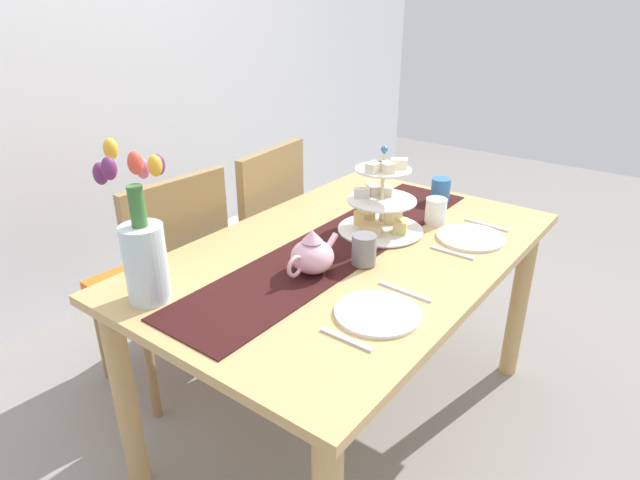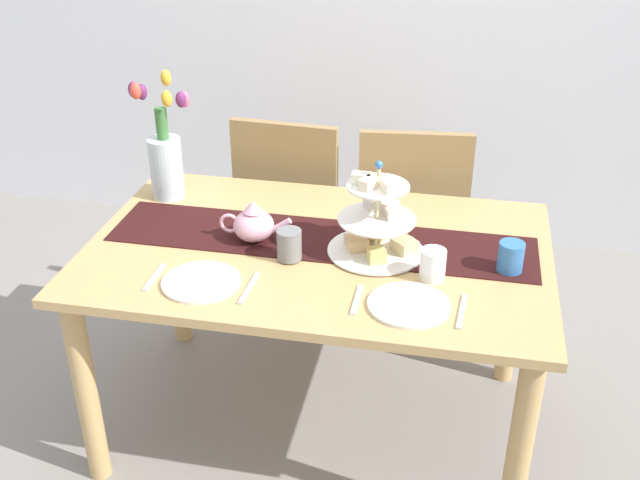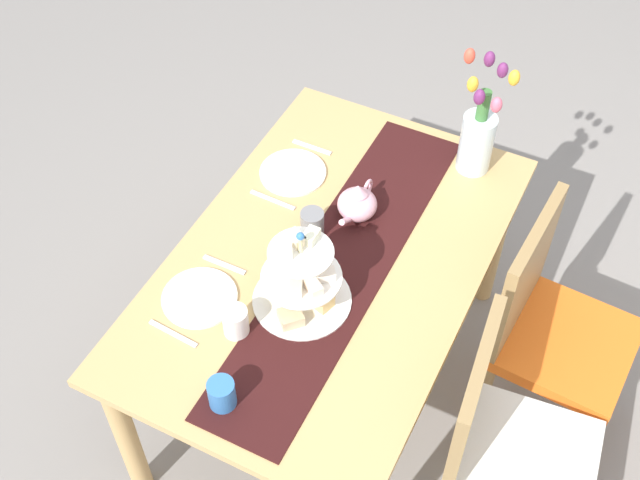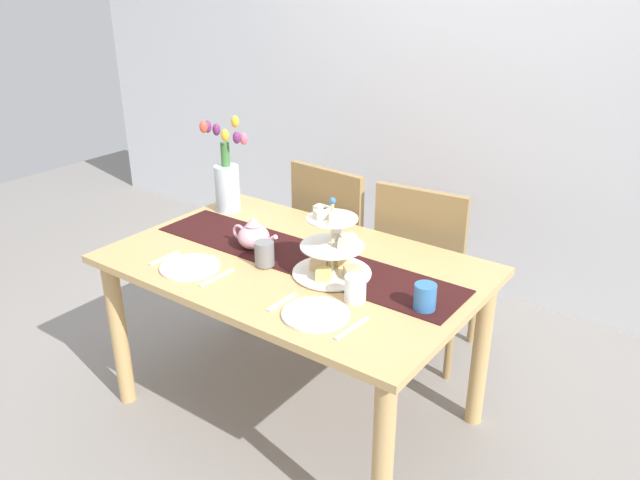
% 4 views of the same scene
% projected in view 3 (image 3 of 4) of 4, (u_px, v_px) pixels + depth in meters
% --- Properties ---
extents(ground_plane, '(8.00, 8.00, 0.00)m').
position_uv_depth(ground_plane, '(327.00, 380.00, 3.14)').
color(ground_plane, gray).
extents(dining_table, '(1.45, 0.92, 0.72)m').
position_uv_depth(dining_table, '(329.00, 280.00, 2.68)').
color(dining_table, tan).
rests_on(dining_table, ground_plane).
extents(chair_left, '(0.45, 0.45, 0.91)m').
position_uv_depth(chair_left, '(549.00, 323.00, 2.70)').
color(chair_left, olive).
rests_on(chair_left, ground_plane).
extents(chair_right, '(0.46, 0.46, 0.91)m').
position_uv_depth(chair_right, '(502.00, 444.00, 2.42)').
color(chair_right, olive).
rests_on(chair_right, ground_plane).
extents(table_runner, '(1.36, 0.29, 0.00)m').
position_uv_depth(table_runner, '(342.00, 264.00, 2.58)').
color(table_runner, black).
rests_on(table_runner, dining_table).
extents(tiered_cake_stand, '(0.30, 0.30, 0.30)m').
position_uv_depth(tiered_cake_stand, '(302.00, 283.00, 2.42)').
color(tiered_cake_stand, beige).
rests_on(tiered_cake_stand, table_runner).
extents(teapot, '(0.24, 0.13, 0.14)m').
position_uv_depth(teapot, '(357.00, 203.00, 2.68)').
color(teapot, '#E5A8BC').
rests_on(teapot, table_runner).
extents(tulip_vase, '(0.19, 0.20, 0.44)m').
position_uv_depth(tulip_vase, '(478.00, 133.00, 2.75)').
color(tulip_vase, silver).
rests_on(tulip_vase, dining_table).
extents(dinner_plate_left, '(0.23, 0.23, 0.01)m').
position_uv_depth(dinner_plate_left, '(293.00, 172.00, 2.85)').
color(dinner_plate_left, white).
rests_on(dinner_plate_left, dining_table).
extents(fork_left, '(0.02, 0.15, 0.01)m').
position_uv_depth(fork_left, '(312.00, 147.00, 2.93)').
color(fork_left, silver).
rests_on(fork_left, dining_table).
extents(knife_left, '(0.02, 0.17, 0.01)m').
position_uv_depth(knife_left, '(273.00, 200.00, 2.76)').
color(knife_left, silver).
rests_on(knife_left, dining_table).
extents(dinner_plate_right, '(0.23, 0.23, 0.01)m').
position_uv_depth(dinner_plate_right, '(200.00, 298.00, 2.49)').
color(dinner_plate_right, white).
rests_on(dinner_plate_right, dining_table).
extents(fork_right, '(0.02, 0.15, 0.01)m').
position_uv_depth(fork_right, '(224.00, 265.00, 2.58)').
color(fork_right, silver).
rests_on(fork_right, dining_table).
extents(knife_right, '(0.03, 0.17, 0.01)m').
position_uv_depth(knife_right, '(173.00, 334.00, 2.41)').
color(knife_right, silver).
rests_on(knife_right, dining_table).
extents(mug_grey, '(0.08, 0.08, 0.09)m').
position_uv_depth(mug_grey, '(312.00, 224.00, 2.63)').
color(mug_grey, slate).
rests_on(mug_grey, table_runner).
extents(mug_white_text, '(0.08, 0.08, 0.09)m').
position_uv_depth(mug_white_text, '(236.00, 321.00, 2.38)').
color(mug_white_text, white).
rests_on(mug_white_text, dining_table).
extents(mug_orange, '(0.08, 0.08, 0.09)m').
position_uv_depth(mug_orange, '(222.00, 394.00, 2.23)').
color(mug_orange, '#3370B7').
rests_on(mug_orange, dining_table).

